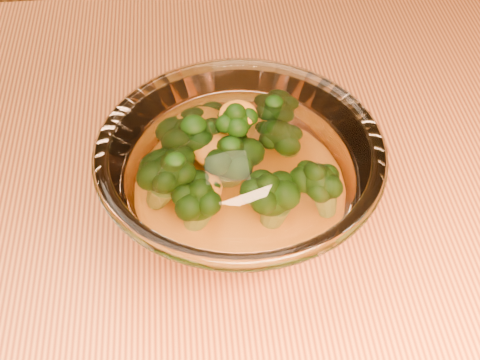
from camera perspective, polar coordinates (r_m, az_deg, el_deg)
table at (r=0.70m, az=-9.46°, el=-9.61°), size 1.20×0.80×0.75m
glass_bowl at (r=0.57m, az=-0.00°, el=-0.36°), size 0.24×0.24×0.11m
cheese_sauce at (r=0.59m, az=-0.00°, el=-1.84°), size 0.13×0.13×0.04m
broccoli_heap at (r=0.57m, az=-1.10°, el=1.58°), size 0.15×0.14×0.08m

